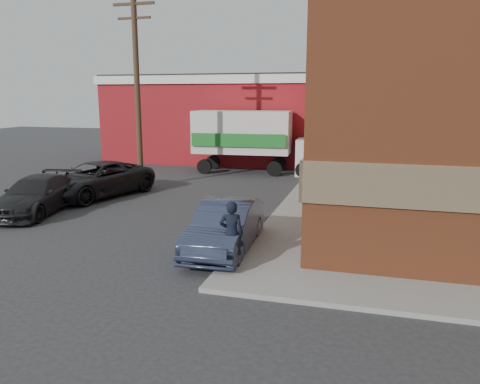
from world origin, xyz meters
The scene contains 9 objects.
ground centered at (0.00, 0.00, 0.00)m, with size 90.00×90.00×0.00m, color #28282B.
sidewalk_west centered at (0.60, 9.00, 0.06)m, with size 1.80×18.00×0.12m, color gray.
warehouse centered at (-6.00, 20.00, 2.81)m, with size 16.30×8.30×5.60m.
utility_pole centered at (-7.50, 9.00, 4.75)m, with size 2.00×0.26×9.00m.
man centered at (-0.20, -0.25, 0.95)m, with size 0.61×0.40×1.66m, color black.
sedan centered at (-0.80, 1.14, 0.70)m, with size 1.48×4.25×1.40m, color #323A54.
suv_a centered at (-8.35, 6.48, 0.74)m, with size 2.47×5.36×1.49m, color black.
suv_b centered at (-8.90, 3.43, 0.67)m, with size 1.88×4.62×1.34m, color black.
box_truck centered at (-3.32, 14.56, 2.00)m, with size 7.13×2.54×3.46m.
Camera 1 is at (3.02, -10.91, 4.30)m, focal length 35.00 mm.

